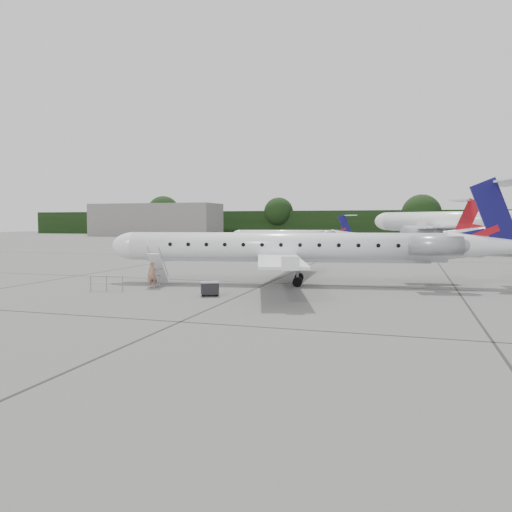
% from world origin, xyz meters
% --- Properties ---
extents(ground, '(320.00, 320.00, 0.00)m').
position_xyz_m(ground, '(0.00, 0.00, 0.00)').
color(ground, '#61615F').
rests_on(ground, ground).
extents(treeline, '(260.00, 4.00, 8.00)m').
position_xyz_m(treeline, '(0.00, 130.00, 4.00)').
color(treeline, black).
rests_on(treeline, ground).
extents(terminal_building, '(40.00, 14.00, 10.00)m').
position_xyz_m(terminal_building, '(-70.00, 110.00, 5.00)').
color(terminal_building, slate).
rests_on(terminal_building, ground).
extents(main_regional_jet, '(32.48, 25.79, 7.52)m').
position_xyz_m(main_regional_jet, '(-2.91, 5.39, 3.76)').
color(main_regional_jet, white).
rests_on(main_regional_jet, ground).
extents(airstair, '(1.21, 2.31, 2.36)m').
position_xyz_m(airstair, '(-11.24, 1.72, 1.18)').
color(airstair, white).
rests_on(airstair, ground).
extents(passenger, '(0.77, 0.63, 1.80)m').
position_xyz_m(passenger, '(-11.03, 0.49, 0.90)').
color(passenger, '#946850').
rests_on(passenger, ground).
extents(safety_railing, '(2.18, 0.45, 1.00)m').
position_xyz_m(safety_railing, '(-13.18, -1.76, 0.50)').
color(safety_railing, gray).
rests_on(safety_railing, ground).
extents(baggage_cart, '(1.35, 1.26, 0.93)m').
position_xyz_m(baggage_cart, '(-5.87, -1.72, 0.47)').
color(baggage_cart, black).
rests_on(baggage_cart, ground).
extents(bg_narrowbody, '(43.22, 39.91, 12.63)m').
position_xyz_m(bg_narrowbody, '(13.45, 65.74, 6.32)').
color(bg_narrowbody, white).
rests_on(bg_narrowbody, ground).
extents(bg_regional_left, '(25.50, 20.91, 5.85)m').
position_xyz_m(bg_regional_left, '(-16.55, 61.93, 2.93)').
color(bg_regional_left, white).
rests_on(bg_regional_left, ground).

